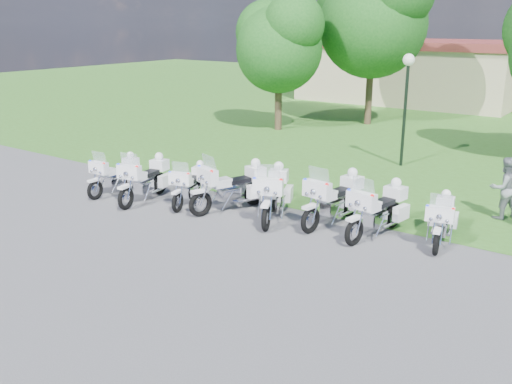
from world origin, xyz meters
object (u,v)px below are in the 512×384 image
Objects in this scene: motorcycle_5 at (335,198)px; lamp_post at (407,82)px; motorcycle_1 at (146,178)px; motorcycle_6 at (378,209)px; motorcycle_0 at (116,174)px; motorcycle_2 at (191,184)px; motorcycle_4 at (274,193)px; motorcycle_7 at (442,219)px; bystander_b at (504,188)px; motorcycle_3 at (233,186)px.

motorcycle_5 is 7.77m from lamp_post.
motorcycle_6 is (7.11, 1.39, 0.02)m from motorcycle_1.
motorcycle_1 is at bearing 175.54° from motorcycle_0.
motorcycle_0 is at bearing -124.91° from lamp_post.
motorcycle_2 is 9.31m from lamp_post.
motorcycle_6 is at bearing -72.56° from lamp_post.
motorcycle_4 is 1.73m from motorcycle_5.
motorcycle_0 is 1.39m from motorcycle_1.
motorcycle_5 is (1.61, 0.62, -0.01)m from motorcycle_4.
lamp_post is (0.62, 7.92, 2.44)m from motorcycle_4.
motorcycle_6 reaches higher than motorcycle_7.
motorcycle_7 is at bearing 174.15° from motorcycle_2.
bystander_b is (4.66, -4.21, -2.30)m from lamp_post.
motorcycle_2 is 4.51m from motorcycle_5.
motorcycle_3 is at bearing -173.99° from motorcycle_1.
motorcycle_6 is 1.42× the size of bystander_b.
lamp_post is (2.01, 8.01, 2.44)m from motorcycle_3.
motorcycle_4 is (4.15, 0.92, 0.04)m from motorcycle_1.
motorcycle_5 reaches higher than motorcycle_2.
motorcycle_5 is at bearing -5.37° from bystander_b.
bystander_b is (9.43, 4.62, 0.19)m from motorcycle_1.
motorcycle_2 is 0.82× the size of motorcycle_5.
motorcycle_2 is 7.36m from motorcycle_7.
motorcycle_4 is 0.95× the size of motorcycle_5.
motorcycle_5 is (5.77, 1.53, 0.03)m from motorcycle_1.
lamp_post is at bearing -73.44° from motorcycle_7.
bystander_b reaches higher than motorcycle_2.
motorcycle_3 is 5.94m from motorcycle_7.
motorcycle_7 is at bearing -178.72° from motorcycle_1.
bystander_b is at bearing -130.58° from motorcycle_3.
motorcycle_6 is 8.19m from lamp_post.
motorcycle_1 is at bearing 6.75° from motorcycle_2.
motorcycle_4 is 1.14× the size of motorcycle_7.
bystander_b reaches higher than motorcycle_5.
motorcycle_3 is 1.42× the size of bystander_b.
lamp_post is at bearing -84.31° from motorcycle_3.
motorcycle_1 is 4.25m from motorcycle_4.
lamp_post is 2.38× the size of bystander_b.
motorcycle_7 is (10.00, 1.81, -0.01)m from motorcycle_0.
motorcycle_5 is (4.40, 0.97, 0.12)m from motorcycle_2.
bystander_b reaches higher than motorcycle_0.
motorcycle_6 reaches higher than motorcycle_1.
motorcycle_1 reaches higher than motorcycle_2.
motorcycle_3 is (1.40, 0.27, 0.12)m from motorcycle_2.
motorcycle_3 reaches higher than motorcycle_6.
bystander_b is at bearing -169.02° from motorcycle_2.
motorcycle_7 is 1.21× the size of bystander_b.
motorcycle_4 is at bearing 17.95° from motorcycle_6.
lamp_post is (4.77, 8.84, 2.49)m from motorcycle_1.
motorcycle_5 is at bearing -6.26° from motorcycle_7.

